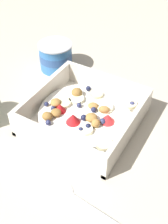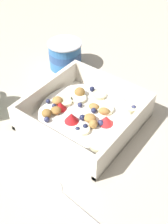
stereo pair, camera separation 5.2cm
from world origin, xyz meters
The scene contains 4 objects.
ground_plane centered at (0.00, 0.00, 0.00)m, with size 2.40×2.40×0.00m, color beige.
fruit_bowl centered at (0.00, -0.01, 0.02)m, with size 0.22×0.22×0.06m.
spoon centered at (-0.17, -0.09, 0.00)m, with size 0.04×0.17×0.01m.
yogurt_cup centered at (0.14, 0.16, 0.04)m, with size 0.09×0.09×0.07m.
Camera 2 is at (-0.36, -0.28, 0.45)m, focal length 46.15 mm.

